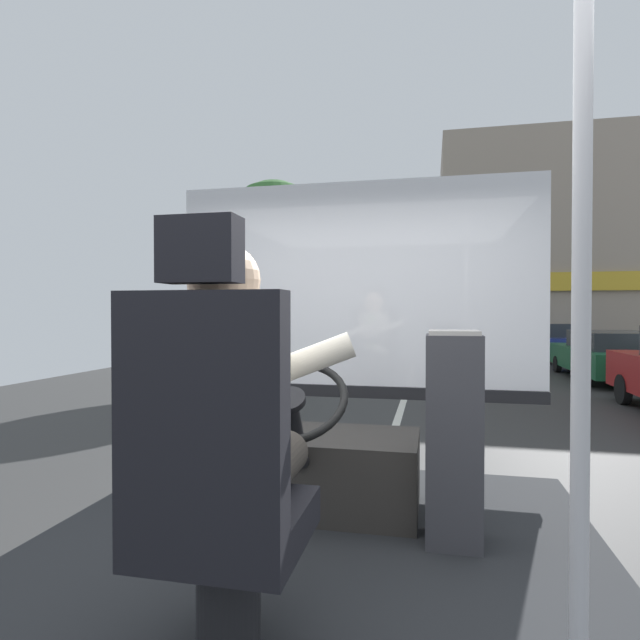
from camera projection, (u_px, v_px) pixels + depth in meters
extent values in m
cube|color=#2F2F2F|center=(406.00, 395.00, 10.55)|extent=(18.00, 44.00, 0.05)
cube|color=silver|center=(406.00, 393.00, 10.55)|extent=(0.12, 39.60, 0.00)
cube|color=black|center=(292.00, 597.00, 1.95)|extent=(2.60, 3.20, 0.06)
cylinder|color=black|center=(229.00, 598.00, 1.59)|extent=(0.20, 0.20, 0.34)
cube|color=black|center=(228.00, 525.00, 1.59)|extent=(0.48, 0.48, 0.12)
cube|color=black|center=(201.00, 411.00, 1.40)|extent=(0.48, 0.10, 0.66)
cube|color=black|center=(200.00, 250.00, 1.39)|extent=(0.22, 0.10, 0.18)
cylinder|color=#332D28|center=(269.00, 470.00, 1.69)|extent=(0.16, 0.44, 0.16)
cylinder|color=#332D28|center=(218.00, 466.00, 1.73)|extent=(0.16, 0.44, 0.16)
cylinder|color=silver|center=(224.00, 412.00, 1.55)|extent=(0.34, 0.34, 0.60)
cube|color=#70934C|center=(245.00, 380.00, 1.72)|extent=(0.06, 0.01, 0.37)
sphere|color=beige|center=(224.00, 280.00, 1.55)|extent=(0.22, 0.22, 0.22)
cylinder|color=silver|center=(281.00, 371.00, 1.76)|extent=(0.52, 0.20, 0.27)
cylinder|color=silver|center=(222.00, 369.00, 1.81)|extent=(0.52, 0.20, 0.27)
cube|color=#282623|center=(315.00, 470.00, 2.77)|extent=(1.10, 0.56, 0.40)
cylinder|color=black|center=(296.00, 433.00, 2.38)|extent=(0.07, 0.29, 0.39)
torus|color=black|center=(289.00, 400.00, 2.26)|extent=(0.53, 0.46, 0.32)
cylinder|color=black|center=(289.00, 400.00, 2.26)|extent=(0.15, 0.14, 0.11)
cylinder|color=#B7B7BC|center=(581.00, 317.00, 1.23)|extent=(0.04, 0.04, 2.09)
cube|color=#333338|center=(453.00, 439.00, 2.34)|extent=(0.25, 0.26, 0.95)
cube|color=#9E9993|center=(454.00, 332.00, 2.33)|extent=(0.22, 0.23, 0.02)
cube|color=silver|center=(355.00, 284.00, 3.51)|extent=(2.50, 0.01, 1.40)
cube|color=black|center=(355.00, 391.00, 3.52)|extent=(2.50, 0.08, 0.08)
cylinder|color=#4C3828|center=(274.00, 327.00, 12.27)|extent=(0.26, 0.26, 2.66)
sphere|color=#33672D|center=(274.00, 236.00, 12.23)|extent=(2.60, 2.60, 2.60)
cube|color=gray|center=(591.00, 251.00, 18.81)|extent=(10.71, 5.12, 7.86)
cube|color=gold|center=(615.00, 281.00, 16.27)|extent=(10.28, 0.12, 0.60)
cylinder|color=black|center=(623.00, 389.00, 9.30)|extent=(0.14, 0.55, 0.55)
cube|color=#195633|center=(611.00, 359.00, 12.70)|extent=(1.94, 4.43, 0.55)
cube|color=#282D33|center=(615.00, 340.00, 12.44)|extent=(1.59, 2.43, 0.42)
cylinder|color=black|center=(631.00, 366.00, 13.85)|extent=(0.14, 0.45, 0.45)
cylinder|color=black|center=(557.00, 364.00, 14.25)|extent=(0.14, 0.45, 0.45)
cylinder|color=black|center=(586.00, 376.00, 11.57)|extent=(0.14, 0.45, 0.45)
cube|color=navy|center=(549.00, 344.00, 18.02)|extent=(1.77, 4.09, 0.59)
cube|color=#282D33|center=(550.00, 330.00, 17.77)|extent=(1.45, 2.25, 0.45)
cylinder|color=black|center=(565.00, 350.00, 19.08)|extent=(0.14, 0.48, 0.48)
cylinder|color=black|center=(517.00, 350.00, 19.44)|extent=(0.14, 0.48, 0.48)
cylinder|color=black|center=(585.00, 356.00, 16.60)|extent=(0.14, 0.48, 0.48)
cylinder|color=black|center=(530.00, 355.00, 16.96)|extent=(0.14, 0.48, 0.48)
cube|color=#474C51|center=(526.00, 338.00, 22.70)|extent=(1.93, 4.48, 0.56)
cube|color=#282D33|center=(527.00, 327.00, 22.43)|extent=(1.58, 2.46, 0.43)
cylinder|color=black|center=(541.00, 343.00, 23.87)|extent=(0.14, 0.46, 0.46)
cylinder|color=black|center=(500.00, 342.00, 24.26)|extent=(0.14, 0.46, 0.46)
cylinder|color=black|center=(555.00, 347.00, 21.16)|extent=(0.14, 0.46, 0.46)
cylinder|color=black|center=(508.00, 346.00, 21.55)|extent=(0.14, 0.46, 0.46)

